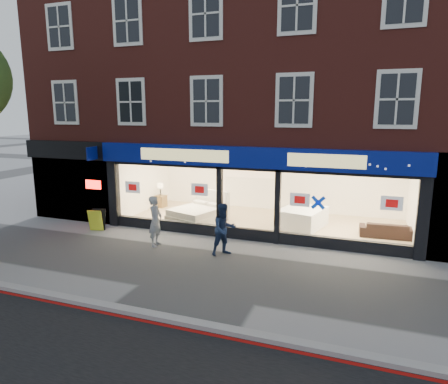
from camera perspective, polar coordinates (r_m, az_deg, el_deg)
The scene contains 12 objects.
ground at distance 11.54m, azimuth -1.11°, elevation -11.28°, with size 120.00×120.00×0.00m, color gray.
kerb_line at distance 9.01m, azimuth -8.66°, elevation -18.27°, with size 60.00×0.10×0.01m, color #8C0A07.
kerb_stone at distance 9.14m, azimuth -8.04°, elevation -17.42°, with size 60.00×0.25×0.12m, color gray.
showroom_floor at distance 16.26m, azimuth 5.62°, elevation -4.35°, with size 11.00×4.50×0.10m, color tan.
building at distance 17.44m, azimuth 7.49°, elevation 18.63°, with size 19.00×8.26×10.30m.
display_bed at distance 16.09m, azimuth -3.67°, elevation -3.09°, with size 2.23×2.47×1.16m.
bedside_table at distance 18.73m, azimuth -9.02°, elevation -1.30°, with size 0.45×0.45×0.55m, color brown.
mattress_stack at distance 15.62m, azimuth 11.13°, elevation -3.61°, with size 1.83×2.11×0.72m.
sofa at distance 15.25m, azimuth 22.19°, elevation -4.99°, with size 1.81×0.71×0.53m, color black.
a_board at distance 15.93m, azimuth -17.68°, elevation -3.82°, with size 0.54×0.35×0.83m, color yellow.
pedestrian_grey at distance 13.59m, azimuth -9.76°, elevation -4.10°, with size 0.62×0.41×1.71m, color #9A9DA2.
pedestrian_blue at distance 12.56m, azimuth 0.02°, elevation -5.35°, with size 0.81×0.63×1.66m, color #1B2A4B.
Camera 1 is at (3.87, -9.92, 4.45)m, focal length 32.00 mm.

